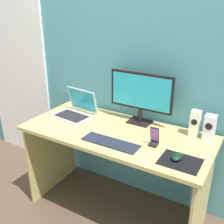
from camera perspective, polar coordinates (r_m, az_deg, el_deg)
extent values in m
plane|color=#4D3C2E|center=(2.50, 0.82, -19.65)|extent=(8.00, 8.00, 0.00)
cube|color=teal|center=(2.21, 5.89, 11.38)|extent=(6.00, 0.04, 2.50)
cube|color=white|center=(3.10, -19.26, 9.00)|extent=(0.82, 0.02, 2.02)
cube|color=tan|center=(2.07, 0.94, -4.43)|extent=(1.43, 0.65, 0.03)
cube|color=tan|center=(2.61, -12.28, -8.18)|extent=(0.02, 0.61, 0.72)
cube|color=tan|center=(2.09, 18.06, -17.83)|extent=(0.02, 0.61, 0.72)
cube|color=black|center=(2.22, 5.81, -2.03)|extent=(0.18, 0.14, 0.01)
cylinder|color=black|center=(2.19, 5.87, -0.64)|extent=(0.04, 0.04, 0.10)
cube|color=black|center=(2.12, 6.09, 4.31)|extent=(0.52, 0.02, 0.29)
cube|color=#26A5BF|center=(2.11, 5.97, 4.23)|extent=(0.48, 0.00, 0.26)
cube|color=white|center=(2.04, 19.72, -3.03)|extent=(0.08, 0.07, 0.18)
cylinder|color=black|center=(1.99, 19.56, -2.90)|extent=(0.05, 0.00, 0.05)
cube|color=white|center=(2.05, 16.95, -2.28)|extent=(0.07, 0.06, 0.19)
cylinder|color=black|center=(2.01, 16.78, -2.05)|extent=(0.04, 0.00, 0.04)
cube|color=silver|center=(2.32, -8.26, -0.92)|extent=(0.33, 0.25, 0.02)
cube|color=black|center=(2.31, -8.46, -0.79)|extent=(0.28, 0.19, 0.00)
cube|color=silver|center=(2.36, -6.20, 2.52)|extent=(0.31, 0.09, 0.20)
cube|color=#26A5BF|center=(2.36, -6.27, 2.51)|extent=(0.28, 0.07, 0.18)
cube|color=#1D212F|center=(1.90, -0.34, -6.39)|extent=(0.41, 0.13, 0.01)
cube|color=black|center=(1.76, 14.05, -10.02)|extent=(0.25, 0.20, 0.00)
ellipsoid|color=black|center=(1.76, 13.49, -9.07)|extent=(0.07, 0.11, 0.04)
cube|color=black|center=(1.89, 8.64, -6.71)|extent=(0.06, 0.05, 0.02)
cube|color=black|center=(1.87, 8.91, -4.71)|extent=(0.06, 0.03, 0.12)
cube|color=#A559BF|center=(1.86, 8.85, -4.75)|extent=(0.05, 0.02, 0.10)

